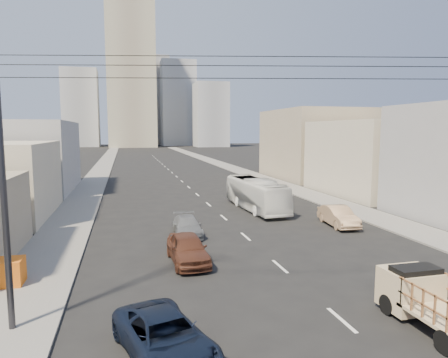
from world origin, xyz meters
name	(u,v)px	position (x,y,z in m)	size (l,w,h in m)	color
ground	(375,349)	(0.00, 0.00, 0.00)	(420.00, 420.00, 0.00)	black
sidewalk_left	(103,167)	(-11.75, 70.00, 0.06)	(3.50, 180.00, 0.12)	slate
sidewalk_right	(221,164)	(11.75, 70.00, 0.06)	(3.50, 180.00, 0.12)	slate
lane_dashes	(174,174)	(0.00, 53.00, 0.01)	(0.15, 104.00, 0.01)	silver
flatbed_pickup	(432,297)	(2.78, 0.80, 1.09)	(1.95, 4.41, 1.90)	tan
navy_pickup	(165,337)	(-6.53, 1.09, 0.66)	(2.19, 4.75, 1.32)	black
city_bus	(256,194)	(3.53, 22.52, 1.39)	(2.34, 9.99, 2.78)	silver
sedan_brown	(188,249)	(-4.49, 9.73, 0.77)	(1.81, 4.50, 1.53)	#562D1E
sedan_tan	(338,216)	(7.44, 15.23, 0.73)	(1.54, 4.42, 1.46)	tan
sedan_grey	(187,226)	(-3.67, 15.32, 0.62)	(1.73, 4.25, 1.23)	slate
streetlamp_left	(4,145)	(-11.39, 4.00, 6.44)	(2.36, 0.25, 12.00)	#2D2D33
overhead_wires	(359,67)	(0.00, 1.50, 8.97)	(23.01, 5.02, 0.72)	black
crate_stack	(1,272)	(-13.00, 8.39, 0.69)	(1.80, 1.20, 1.14)	orange
bldg_right_mid	(378,158)	(19.50, 28.00, 4.00)	(11.00, 14.00, 8.00)	beige
bldg_right_far	(315,144)	(20.00, 44.00, 5.00)	(12.00, 16.00, 10.00)	gray
bldg_left_far	(16,157)	(-19.50, 39.00, 4.00)	(12.00, 16.00, 8.00)	#939396
high_rise_tower	(131,77)	(-4.00, 170.00, 30.00)	(20.00, 20.00, 60.00)	tan
midrise_ne	(178,104)	(18.00, 185.00, 20.00)	(16.00, 16.00, 40.00)	#94979C
midrise_nw	(81,108)	(-26.00, 180.00, 17.00)	(15.00, 15.00, 34.00)	#94979C
midrise_back	(151,101)	(6.00, 200.00, 22.00)	(18.00, 18.00, 44.00)	#939396
midrise_east	(211,115)	(30.00, 165.00, 14.00)	(14.00, 14.00, 28.00)	#94979C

